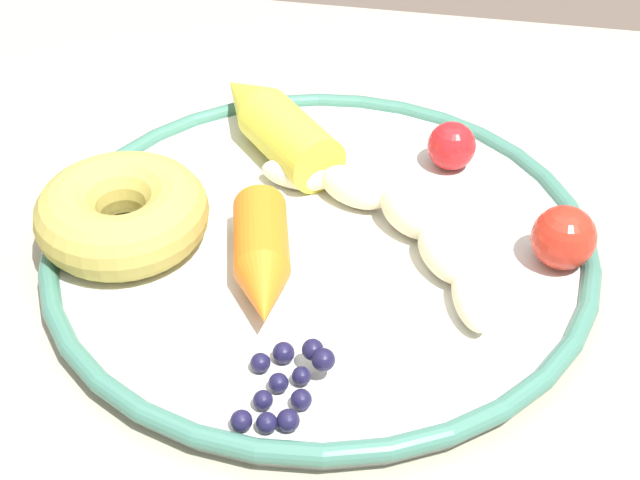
% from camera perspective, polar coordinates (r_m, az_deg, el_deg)
% --- Properties ---
extents(dining_table, '(1.04, 0.71, 0.75)m').
position_cam_1_polar(dining_table, '(0.64, 4.56, -9.67)').
color(dining_table, '#A19885').
rests_on(dining_table, ground_plane).
extents(plate, '(0.33, 0.33, 0.02)m').
position_cam_1_polar(plate, '(0.57, 0.00, -0.22)').
color(plate, silver).
rests_on(plate, dining_table).
extents(banana, '(0.16, 0.14, 0.03)m').
position_cam_1_polar(banana, '(0.57, 4.56, 1.28)').
color(banana, '#F8ECBA').
rests_on(banana, plate).
extents(carrot_orange, '(0.06, 0.11, 0.03)m').
position_cam_1_polar(carrot_orange, '(0.53, -3.54, -1.20)').
color(carrot_orange, orange).
rests_on(carrot_orange, plate).
extents(carrot_yellow, '(0.11, 0.12, 0.04)m').
position_cam_1_polar(carrot_yellow, '(0.64, -2.91, 7.15)').
color(carrot_yellow, yellow).
rests_on(carrot_yellow, plate).
extents(donut, '(0.14, 0.14, 0.04)m').
position_cam_1_polar(donut, '(0.57, -11.89, 1.57)').
color(donut, '#AA9A44').
rests_on(donut, plate).
extents(blueberry_pile, '(0.04, 0.06, 0.02)m').
position_cam_1_polar(blueberry_pile, '(0.47, -2.07, -8.69)').
color(blueberry_pile, '#191638').
rests_on(blueberry_pile, plate).
extents(tomato_near, '(0.03, 0.03, 0.03)m').
position_cam_1_polar(tomato_near, '(0.63, 7.97, 5.66)').
color(tomato_near, red).
rests_on(tomato_near, plate).
extents(tomato_mid, '(0.04, 0.04, 0.04)m').
position_cam_1_polar(tomato_mid, '(0.56, 14.53, 0.15)').
color(tomato_mid, red).
rests_on(tomato_mid, plate).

